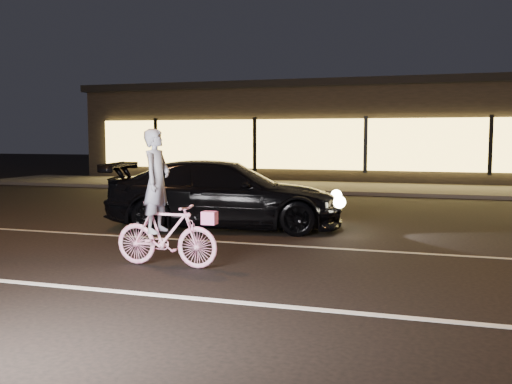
% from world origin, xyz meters
% --- Properties ---
extents(ground, '(90.00, 90.00, 0.00)m').
position_xyz_m(ground, '(0.00, 0.00, 0.00)').
color(ground, black).
rests_on(ground, ground).
extents(lane_stripe_near, '(60.00, 0.12, 0.01)m').
position_xyz_m(lane_stripe_near, '(0.00, -1.50, 0.00)').
color(lane_stripe_near, silver).
rests_on(lane_stripe_near, ground).
extents(lane_stripe_far, '(60.00, 0.10, 0.01)m').
position_xyz_m(lane_stripe_far, '(0.00, 2.00, 0.00)').
color(lane_stripe_far, gray).
rests_on(lane_stripe_far, ground).
extents(sidewalk, '(30.00, 4.00, 0.12)m').
position_xyz_m(sidewalk, '(0.00, 13.00, 0.06)').
color(sidewalk, '#383533').
rests_on(sidewalk, ground).
extents(storefront, '(25.40, 8.42, 4.20)m').
position_xyz_m(storefront, '(0.00, 18.97, 2.15)').
color(storefront, black).
rests_on(storefront, ground).
extents(cyclist, '(1.61, 0.55, 2.02)m').
position_xyz_m(cyclist, '(-1.23, -0.07, 0.72)').
color(cyclist, '#E73486').
rests_on(cyclist, ground).
extents(sedan, '(5.17, 2.94, 1.41)m').
position_xyz_m(sedan, '(-1.59, 3.51, 0.71)').
color(sedan, black).
rests_on(sedan, ground).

